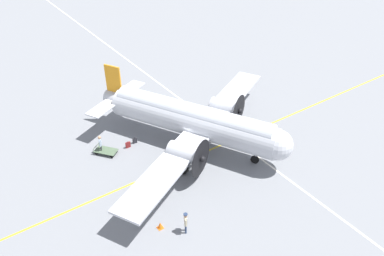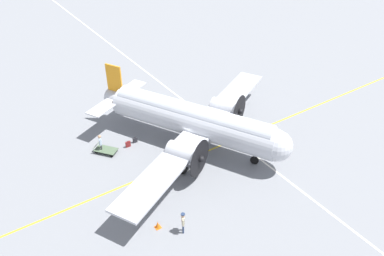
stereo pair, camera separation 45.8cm
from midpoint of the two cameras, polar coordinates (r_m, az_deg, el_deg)
ground_plane at (r=33.14m, az=0.40°, el=-2.41°), size 300.00×300.00×0.00m
apron_line_eastwest at (r=32.07m, az=2.03°, el=-3.84°), size 120.00×0.16×0.01m
apron_line_northsouth at (r=34.88m, az=5.21°, el=-0.49°), size 0.16×120.00×0.01m
airliner_main at (r=31.54m, az=1.11°, el=1.08°), size 21.25×17.06×5.82m
crew_foreground at (r=25.07m, az=-0.84°, el=-13.93°), size 0.38×0.50×1.67m
passenger_boarding at (r=32.49m, az=-13.41°, el=-2.04°), size 0.33×0.54×1.71m
suitcase_near_door at (r=33.05m, az=-9.32°, el=-2.45°), size 0.45×0.12×0.59m
suitcase_upright_spare at (r=33.51m, az=-8.30°, el=-1.81°), size 0.38×0.17×0.55m
baggage_cart at (r=32.76m, az=-12.61°, el=-3.27°), size 1.98×2.13×0.56m
traffic_cone at (r=25.98m, az=-4.72°, el=-14.51°), size 0.40×0.40×0.53m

